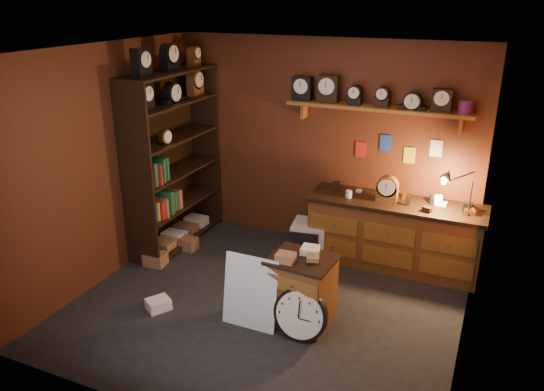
{
  "coord_description": "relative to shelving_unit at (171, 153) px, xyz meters",
  "views": [
    {
      "loc": [
        2.08,
        -4.52,
        3.19
      ],
      "look_at": [
        -0.09,
        0.35,
        1.15
      ],
      "focal_mm": 35.0,
      "sensor_mm": 36.0,
      "label": 1
    }
  ],
  "objects": [
    {
      "name": "low_cabinet",
      "position": [
        2.24,
        -1.11,
        -0.86
      ],
      "size": [
        0.68,
        0.59,
        0.82
      ],
      "rotation": [
        0.0,
        0.0,
        -0.08
      ],
      "color": "brown",
      "rests_on": "ground"
    },
    {
      "name": "room_shell",
      "position": [
        1.84,
        -0.87,
        0.47
      ],
      "size": [
        4.02,
        3.62,
        2.71
      ],
      "color": "#562814",
      "rests_on": "ground"
    },
    {
      "name": "shelving_unit",
      "position": [
        0.0,
        0.0,
        0.0
      ],
      "size": [
        0.47,
        1.6,
        2.58
      ],
      "color": "black",
      "rests_on": "ground"
    },
    {
      "name": "floor",
      "position": [
        1.79,
        -0.98,
        -1.25
      ],
      "size": [
        4.0,
        4.0,
        0.0
      ],
      "primitive_type": "plane",
      "color": "black",
      "rests_on": "ground"
    },
    {
      "name": "floor_box_b",
      "position": [
        0.76,
        -1.52,
        -1.19
      ],
      "size": [
        0.3,
        0.31,
        0.12
      ],
      "primitive_type": "cube",
      "rotation": [
        0.0,
        0.0,
        -0.57
      ],
      "color": "white",
      "rests_on": "ground"
    },
    {
      "name": "workbench",
      "position": [
        2.84,
        0.49,
        -0.78
      ],
      "size": [
        2.09,
        0.66,
        1.36
      ],
      "color": "brown",
      "rests_on": "ground"
    },
    {
      "name": "big_round_clock",
      "position": [
        2.34,
        -1.38,
        -0.98
      ],
      "size": [
        0.55,
        0.17,
        0.55
      ],
      "color": "black",
      "rests_on": "ground"
    },
    {
      "name": "mini_fridge",
      "position": [
        1.81,
        0.32,
        -1.03
      ],
      "size": [
        0.5,
        0.52,
        0.45
      ],
      "rotation": [
        0.0,
        0.0,
        0.16
      ],
      "color": "silver",
      "rests_on": "ground"
    },
    {
      "name": "white_panel",
      "position": [
        1.79,
        -1.37,
        -1.25
      ],
      "size": [
        0.58,
        0.16,
        0.77
      ],
      "primitive_type": "cube",
      "rotation": [
        -0.17,
        0.0,
        -0.0
      ],
      "color": "silver",
      "rests_on": "ground"
    },
    {
      "name": "floor_box_a",
      "position": [
        0.14,
        -0.71,
        -1.17
      ],
      "size": [
        0.28,
        0.25,
        0.16
      ],
      "primitive_type": "cube",
      "rotation": [
        0.0,
        0.0,
        0.12
      ],
      "color": "#9A6543",
      "rests_on": "ground"
    },
    {
      "name": "floor_box_c",
      "position": [
        0.29,
        -0.17,
        -1.17
      ],
      "size": [
        0.23,
        0.19,
        0.17
      ],
      "primitive_type": "cube",
      "rotation": [
        0.0,
        0.0,
        -0.04
      ],
      "color": "#9A6543",
      "rests_on": "ground"
    }
  ]
}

